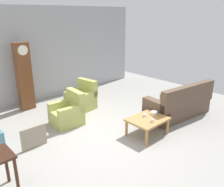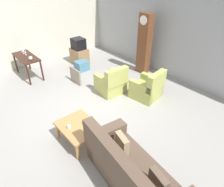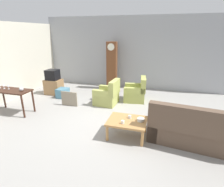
{
  "view_description": "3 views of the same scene",
  "coord_description": "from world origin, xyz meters",
  "px_view_note": "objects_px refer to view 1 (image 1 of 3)",
  "views": [
    {
      "loc": [
        -3.64,
        -4.04,
        2.95
      ],
      "look_at": [
        0.6,
        0.52,
        0.81
      ],
      "focal_mm": 37.62,
      "sensor_mm": 36.0,
      "label": 1
    },
    {
      "loc": [
        3.7,
        -2.35,
        3.47
      ],
      "look_at": [
        0.38,
        0.49,
        0.65
      ],
      "focal_mm": 32.35,
      "sensor_mm": 36.0,
      "label": 2
    },
    {
      "loc": [
        1.4,
        -4.65,
        2.53
      ],
      "look_at": [
        -0.03,
        0.29,
        0.74
      ],
      "focal_mm": 28.65,
      "sensor_mm": 36.0,
      "label": 3
    }
  ],
  "objects_px": {
    "couch_floral": "(179,105)",
    "cup_white_porcelain": "(152,120)",
    "coffee_table_wood": "(148,121)",
    "armchair_olive_near": "(68,113)",
    "bowl_white_stacked": "(154,113)",
    "armchair_olive_far": "(82,100)",
    "grandfather_clock": "(24,77)",
    "cup_blue_rimmed": "(145,115)",
    "framed_picture_leaning": "(34,137)"
  },
  "relations": [
    {
      "from": "armchair_olive_near",
      "to": "framed_picture_leaning",
      "type": "height_order",
      "value": "armchair_olive_near"
    },
    {
      "from": "armchair_olive_far",
      "to": "framed_picture_leaning",
      "type": "bearing_deg",
      "value": -152.03
    },
    {
      "from": "coffee_table_wood",
      "to": "grandfather_clock",
      "type": "distance_m",
      "value": 4.1
    },
    {
      "from": "armchair_olive_far",
      "to": "framed_picture_leaning",
      "type": "height_order",
      "value": "armchair_olive_far"
    },
    {
      "from": "couch_floral",
      "to": "cup_white_porcelain",
      "type": "xyz_separation_m",
      "value": [
        -1.66,
        -0.28,
        0.14
      ]
    },
    {
      "from": "bowl_white_stacked",
      "to": "armchair_olive_near",
      "type": "bearing_deg",
      "value": 127.83
    },
    {
      "from": "cup_white_porcelain",
      "to": "couch_floral",
      "type": "bearing_deg",
      "value": 9.7
    },
    {
      "from": "framed_picture_leaning",
      "to": "armchair_olive_far",
      "type": "bearing_deg",
      "value": 27.97
    },
    {
      "from": "framed_picture_leaning",
      "to": "bowl_white_stacked",
      "type": "distance_m",
      "value": 3.03
    },
    {
      "from": "grandfather_clock",
      "to": "bowl_white_stacked",
      "type": "height_order",
      "value": "grandfather_clock"
    },
    {
      "from": "framed_picture_leaning",
      "to": "armchair_olive_near",
      "type": "bearing_deg",
      "value": 22.99
    },
    {
      "from": "couch_floral",
      "to": "cup_white_porcelain",
      "type": "height_order",
      "value": "couch_floral"
    },
    {
      "from": "grandfather_clock",
      "to": "cup_blue_rimmed",
      "type": "relative_size",
      "value": 26.7
    },
    {
      "from": "armchair_olive_near",
      "to": "bowl_white_stacked",
      "type": "distance_m",
      "value": 2.37
    },
    {
      "from": "couch_floral",
      "to": "coffee_table_wood",
      "type": "xyz_separation_m",
      "value": [
        -1.59,
        -0.08,
        0.03
      ]
    },
    {
      "from": "cup_blue_rimmed",
      "to": "armchair_olive_near",
      "type": "bearing_deg",
      "value": 123.07
    },
    {
      "from": "coffee_table_wood",
      "to": "bowl_white_stacked",
      "type": "xyz_separation_m",
      "value": [
        0.33,
        0.05,
        0.1
      ]
    },
    {
      "from": "couch_floral",
      "to": "armchair_olive_near",
      "type": "relative_size",
      "value": 2.38
    },
    {
      "from": "cup_blue_rimmed",
      "to": "framed_picture_leaning",
      "type": "bearing_deg",
      "value": 152.75
    },
    {
      "from": "armchair_olive_near",
      "to": "cup_white_porcelain",
      "type": "bearing_deg",
      "value": -63.51
    },
    {
      "from": "coffee_table_wood",
      "to": "cup_white_porcelain",
      "type": "bearing_deg",
      "value": -108.76
    },
    {
      "from": "cup_white_porcelain",
      "to": "bowl_white_stacked",
      "type": "xyz_separation_m",
      "value": [
        0.39,
        0.25,
        -0.0
      ]
    },
    {
      "from": "cup_white_porcelain",
      "to": "bowl_white_stacked",
      "type": "distance_m",
      "value": 0.47
    },
    {
      "from": "coffee_table_wood",
      "to": "framed_picture_leaning",
      "type": "height_order",
      "value": "framed_picture_leaning"
    },
    {
      "from": "framed_picture_leaning",
      "to": "cup_white_porcelain",
      "type": "height_order",
      "value": "cup_white_porcelain"
    },
    {
      "from": "couch_floral",
      "to": "armchair_olive_near",
      "type": "height_order",
      "value": "couch_floral"
    },
    {
      "from": "coffee_table_wood",
      "to": "cup_blue_rimmed",
      "type": "relative_size",
      "value": 12.05
    },
    {
      "from": "cup_white_porcelain",
      "to": "coffee_table_wood",
      "type": "bearing_deg",
      "value": 71.24
    },
    {
      "from": "armchair_olive_far",
      "to": "bowl_white_stacked",
      "type": "height_order",
      "value": "armchair_olive_far"
    },
    {
      "from": "cup_blue_rimmed",
      "to": "grandfather_clock",
      "type": "bearing_deg",
      "value": 112.83
    },
    {
      "from": "grandfather_clock",
      "to": "cup_white_porcelain",
      "type": "xyz_separation_m",
      "value": [
        1.42,
        -3.96,
        -0.58
      ]
    },
    {
      "from": "framed_picture_leaning",
      "to": "couch_floral",
      "type": "bearing_deg",
      "value": -18.07
    },
    {
      "from": "couch_floral",
      "to": "coffee_table_wood",
      "type": "height_order",
      "value": "couch_floral"
    },
    {
      "from": "armchair_olive_far",
      "to": "coffee_table_wood",
      "type": "height_order",
      "value": "armchair_olive_far"
    },
    {
      "from": "armchair_olive_far",
      "to": "cup_blue_rimmed",
      "type": "relative_size",
      "value": 11.55
    },
    {
      "from": "couch_floral",
      "to": "framed_picture_leaning",
      "type": "xyz_separation_m",
      "value": [
        -3.97,
        1.3,
        -0.09
      ]
    },
    {
      "from": "cup_white_porcelain",
      "to": "armchair_olive_near",
      "type": "bearing_deg",
      "value": 116.49
    },
    {
      "from": "armchair_olive_near",
      "to": "armchair_olive_far",
      "type": "relative_size",
      "value": 1.0
    },
    {
      "from": "couch_floral",
      "to": "bowl_white_stacked",
      "type": "xyz_separation_m",
      "value": [
        -1.27,
        -0.03,
        0.13
      ]
    },
    {
      "from": "armchair_olive_near",
      "to": "grandfather_clock",
      "type": "relative_size",
      "value": 0.43
    },
    {
      "from": "bowl_white_stacked",
      "to": "grandfather_clock",
      "type": "bearing_deg",
      "value": 116.06
    },
    {
      "from": "framed_picture_leaning",
      "to": "cup_blue_rimmed",
      "type": "relative_size",
      "value": 7.53
    },
    {
      "from": "grandfather_clock",
      "to": "bowl_white_stacked",
      "type": "relative_size",
      "value": 12.19
    },
    {
      "from": "couch_floral",
      "to": "armchair_olive_far",
      "type": "relative_size",
      "value": 2.38
    },
    {
      "from": "armchair_olive_near",
      "to": "cup_blue_rimmed",
      "type": "relative_size",
      "value": 11.55
    },
    {
      "from": "armchair_olive_far",
      "to": "bowl_white_stacked",
      "type": "bearing_deg",
      "value": -78.34
    },
    {
      "from": "coffee_table_wood",
      "to": "bowl_white_stacked",
      "type": "relative_size",
      "value": 5.5
    },
    {
      "from": "coffee_table_wood",
      "to": "grandfather_clock",
      "type": "height_order",
      "value": "grandfather_clock"
    },
    {
      "from": "bowl_white_stacked",
      "to": "armchair_olive_far",
      "type": "bearing_deg",
      "value": 101.66
    },
    {
      "from": "armchair_olive_near",
      "to": "grandfather_clock",
      "type": "xyz_separation_m",
      "value": [
        -0.37,
        1.84,
        0.76
      ]
    }
  ]
}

